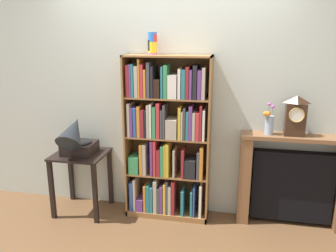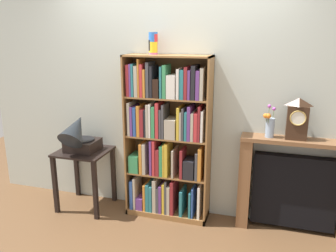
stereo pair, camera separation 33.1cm
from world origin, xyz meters
name	(u,v)px [view 2 (the right image)]	position (x,y,z in m)	size (l,w,h in m)	color
ground_plane	(164,220)	(0.00, 0.00, -0.01)	(7.90, 6.40, 0.02)	brown
wall_back	(188,98)	(0.17, 0.33, 1.30)	(4.90, 0.08, 2.60)	beige
bookshelf	(166,142)	(-0.01, 0.13, 0.85)	(0.89, 0.30, 1.75)	olive
cup_stack	(153,43)	(-0.16, 0.16, 1.86)	(0.09, 0.09, 0.22)	pink
side_table_left	(84,164)	(-0.96, 0.03, 0.52)	(0.56, 0.51, 0.69)	black
gramophone	(78,135)	(-0.96, -0.05, 0.90)	(0.33, 0.49, 0.49)	black
fireplace_mantel	(294,187)	(1.31, 0.19, 0.48)	(1.09, 0.22, 0.98)	brown
mantel_clock	(297,119)	(1.27, 0.17, 1.18)	(0.19, 0.12, 0.40)	#382316
flower_vase	(270,125)	(1.02, 0.17, 1.10)	(0.11, 0.13, 0.34)	#99B2D1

